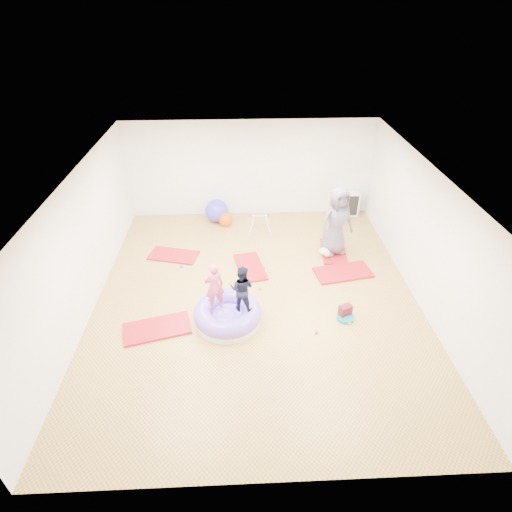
{
  "coord_description": "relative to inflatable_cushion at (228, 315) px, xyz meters",
  "views": [
    {
      "loc": [
        -0.32,
        -6.82,
        5.69
      ],
      "look_at": [
        0.0,
        0.3,
        0.9
      ],
      "focal_mm": 28.0,
      "sensor_mm": 36.0,
      "label": 1
    }
  ],
  "objects": [
    {
      "name": "gym_mat_mid_left",
      "position": [
        -1.43,
        2.45,
        -0.14
      ],
      "size": [
        1.32,
        0.89,
        0.05
      ],
      "primitive_type": "cube",
      "rotation": [
        0.0,
        0.0,
        -0.25
      ],
      "color": "maroon",
      "rests_on": "ground"
    },
    {
      "name": "gym_mat_rear_right",
      "position": [
        2.7,
        2.46,
        -0.14
      ],
      "size": [
        0.71,
        1.25,
        0.05
      ],
      "primitive_type": "cube",
      "rotation": [
        0.0,
        0.0,
        1.47
      ],
      "color": "maroon",
      "rests_on": "ground"
    },
    {
      "name": "infant_play_gym",
      "position": [
        0.83,
        3.63,
        0.16
      ],
      "size": [
        0.65,
        0.62,
        0.5
      ],
      "rotation": [
        0.0,
        0.0,
        0.26
      ],
      "color": "white",
      "rests_on": "ground"
    },
    {
      "name": "infant",
      "position": [
        2.45,
        2.25,
        -0.01
      ],
      "size": [
        0.35,
        0.36,
        0.21
      ],
      "color": "#D0E0FF",
      "rests_on": "gym_mat_rear_right"
    },
    {
      "name": "cube_shelf",
      "position": [
        3.47,
        4.52,
        0.19
      ],
      "size": [
        0.72,
        0.36,
        0.72
      ],
      "color": "white",
      "rests_on": "ground"
    },
    {
      "name": "gym_mat_front_left",
      "position": [
        -1.42,
        -0.19,
        -0.14
      ],
      "size": [
        1.43,
        0.97,
        0.05
      ],
      "primitive_type": "cube",
      "rotation": [
        0.0,
        0.0,
        0.26
      ],
      "color": "maroon",
      "rests_on": "ground"
    },
    {
      "name": "inflatable_cushion",
      "position": [
        0.0,
        0.0,
        0.0
      ],
      "size": [
        1.38,
        1.38,
        0.44
      ],
      "rotation": [
        0.0,
        0.0,
        0.3
      ],
      "color": "white",
      "rests_on": "ground"
    },
    {
      "name": "exercise_ball_blue",
      "position": [
        -0.38,
        4.27,
        0.16
      ],
      "size": [
        0.66,
        0.66,
        0.66
      ],
      "primitive_type": "sphere",
      "color": "#3D39D6",
      "rests_on": "ground"
    },
    {
      "name": "adult_caregiver",
      "position": [
        2.67,
        2.41,
        0.76
      ],
      "size": [
        1.0,
        0.82,
        1.77
      ],
      "primitive_type": "imported",
      "rotation": [
        0.0,
        0.0,
        0.34
      ],
      "color": "#575465",
      "rests_on": "gym_mat_rear_right"
    },
    {
      "name": "yellow_toy",
      "position": [
        0.33,
        0.14,
        -0.15
      ],
      "size": [
        0.21,
        0.21,
        0.03
      ],
      "primitive_type": "cylinder",
      "color": "yellow",
      "rests_on": "ground"
    },
    {
      "name": "balance_disc",
      "position": [
        2.42,
        -0.06,
        -0.13
      ],
      "size": [
        0.35,
        0.35,
        0.08
      ],
      "primitive_type": "cylinder",
      "color": "#0E7A8D",
      "rests_on": "ground"
    },
    {
      "name": "room",
      "position": [
        0.62,
        0.73,
        1.23
      ],
      "size": [
        7.01,
        8.01,
        2.81
      ],
      "color": "gold",
      "rests_on": "ground"
    },
    {
      "name": "child_pink",
      "position": [
        -0.23,
        0.04,
        0.76
      ],
      "size": [
        0.45,
        0.36,
        1.06
      ],
      "primitive_type": "imported",
      "rotation": [
        0.0,
        0.0,
        3.47
      ],
      "color": "#D44D6F",
      "rests_on": "inflatable_cushion"
    },
    {
      "name": "ball_pit_balls",
      "position": [
        0.54,
        0.79,
        -0.13
      ],
      "size": [
        3.7,
        2.75,
        0.07
      ],
      "color": "yellow",
      "rests_on": "ground"
    },
    {
      "name": "exercise_ball_orange",
      "position": [
        -0.12,
        3.98,
        0.02
      ],
      "size": [
        0.38,
        0.38,
        0.38
      ],
      "primitive_type": "sphere",
      "color": "#E64B00",
      "rests_on": "ground"
    },
    {
      "name": "child_navy",
      "position": [
        0.3,
        -0.03,
        0.73
      ],
      "size": [
        0.58,
        0.51,
        1.01
      ],
      "primitive_type": "imported",
      "rotation": [
        0.0,
        0.0,
        2.85
      ],
      "color": "black",
      "rests_on": "inflatable_cushion"
    },
    {
      "name": "gym_mat_center_back",
      "position": [
        0.52,
        1.86,
        -0.14
      ],
      "size": [
        0.83,
        1.29,
        0.05
      ],
      "primitive_type": "cube",
      "rotation": [
        0.0,
        0.0,
        1.78
      ],
      "color": "maroon",
      "rests_on": "ground"
    },
    {
      "name": "backpack",
      "position": [
        2.42,
        0.01,
        -0.02
      ],
      "size": [
        0.3,
        0.25,
        0.3
      ],
      "primitive_type": "cube",
      "rotation": [
        0.0,
        0.0,
        0.43
      ],
      "color": "maroon",
      "rests_on": "ground"
    },
    {
      "name": "gym_mat_right",
      "position": [
        2.73,
        1.53,
        -0.14
      ],
      "size": [
        1.44,
        0.91,
        0.06
      ],
      "primitive_type": "cube",
      "rotation": [
        0.0,
        0.0,
        0.19
      ],
      "color": "maroon",
      "rests_on": "ground"
    }
  ]
}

